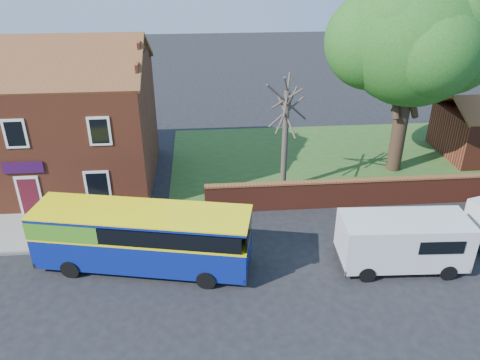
{
  "coord_description": "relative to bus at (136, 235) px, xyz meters",
  "views": [
    {
      "loc": [
        2.04,
        -14.43,
        12.99
      ],
      "look_at": [
        3.7,
        5.0,
        2.89
      ],
      "focal_mm": 35.0,
      "sensor_mm": 36.0,
      "label": 1
    }
  ],
  "objects": [
    {
      "name": "ground",
      "position": [
        1.01,
        -2.66,
        -1.61
      ],
      "size": [
        120.0,
        120.0,
        0.0
      ],
      "primitive_type": "plane",
      "color": "black",
      "rests_on": "ground"
    },
    {
      "name": "pavement",
      "position": [
        -5.99,
        3.09,
        -1.55
      ],
      "size": [
        18.0,
        3.5,
        0.12
      ],
      "primitive_type": "cube",
      "color": "gray",
      "rests_on": "ground"
    },
    {
      "name": "kerb",
      "position": [
        -5.99,
        1.34,
        -1.54
      ],
      "size": [
        18.0,
        0.15,
        0.14
      ],
      "primitive_type": "cube",
      "color": "slate",
      "rests_on": "ground"
    },
    {
      "name": "grass_strip",
      "position": [
        14.01,
        10.34,
        -1.59
      ],
      "size": [
        26.0,
        12.0,
        0.04
      ],
      "primitive_type": "cube",
      "color": "#426B28",
      "rests_on": "ground"
    },
    {
      "name": "shop_building",
      "position": [
        -6.01,
        8.83,
        1.8
      ],
      "size": [
        12.3,
        8.13,
        10.5
      ],
      "color": "brown",
      "rests_on": "ground"
    },
    {
      "name": "boundary_wall",
      "position": [
        14.01,
        4.34,
        -0.8
      ],
      "size": [
        22.0,
        0.38,
        1.6
      ],
      "color": "maroon",
      "rests_on": "ground"
    },
    {
      "name": "bus",
      "position": [
        0.0,
        0.0,
        0.0
      ],
      "size": [
        9.56,
        4.21,
        2.83
      ],
      "rotation": [
        0.0,
        0.0,
        -0.21
      ],
      "color": "navy",
      "rests_on": "ground"
    },
    {
      "name": "van_near",
      "position": [
        11.54,
        -0.95,
        -0.27
      ],
      "size": [
        5.55,
        2.47,
        2.4
      ],
      "rotation": [
        0.0,
        0.0,
        -0.05
      ],
      "color": "silver",
      "rests_on": "ground"
    },
    {
      "name": "large_tree",
      "position": [
        15.04,
        8.8,
        6.39
      ],
      "size": [
        10.01,
        7.92,
        12.21
      ],
      "color": "black",
      "rests_on": "ground"
    },
    {
      "name": "bare_tree",
      "position": [
        7.58,
        6.64,
        1.66
      ],
      "size": [
        2.39,
        2.84,
        6.37
      ],
      "color": "#4C4238",
      "rests_on": "ground"
    }
  ]
}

